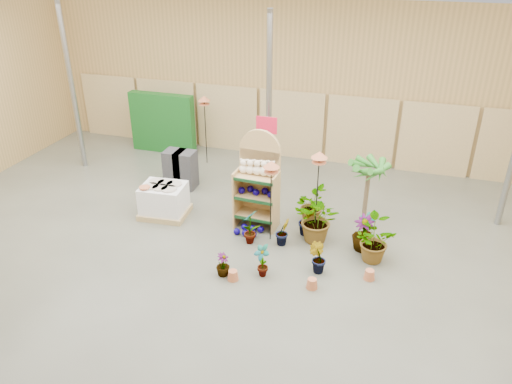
% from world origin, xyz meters
% --- Properties ---
extents(room, '(15.20, 12.10, 4.70)m').
position_xyz_m(room, '(0.00, 0.91, 2.21)').
color(room, '#4E4F42').
rests_on(room, ground).
extents(display_shelf, '(0.97, 0.64, 2.24)m').
position_xyz_m(display_shelf, '(0.24, 1.90, 1.02)').
color(display_shelf, '#AB8650').
rests_on(display_shelf, ground).
extents(teddy_bears, '(0.83, 0.23, 0.36)m').
position_xyz_m(teddy_bears, '(0.27, 1.79, 1.42)').
color(teddy_bears, '#F9E4C4').
rests_on(teddy_bears, display_shelf).
extents(gazing_balls_shelf, '(0.82, 0.28, 0.16)m').
position_xyz_m(gazing_balls_shelf, '(0.24, 1.76, 0.88)').
color(gazing_balls_shelf, '#09015B').
rests_on(gazing_balls_shelf, display_shelf).
extents(gazing_balls_floor, '(0.63, 0.39, 0.15)m').
position_xyz_m(gazing_balls_floor, '(0.17, 1.38, 0.07)').
color(gazing_balls_floor, '#09015B').
rests_on(gazing_balls_floor, ground).
extents(pallet_stack, '(1.15, 0.98, 0.80)m').
position_xyz_m(pallet_stack, '(-1.99, 1.60, 0.39)').
color(pallet_stack, tan).
rests_on(pallet_stack, ground).
extents(charcoal_planters, '(0.80, 0.50, 1.00)m').
position_xyz_m(charcoal_planters, '(-2.26, 3.09, 0.50)').
color(charcoal_planters, '#272729').
rests_on(charcoal_planters, ground).
extents(trellis_stock, '(2.00, 0.30, 1.80)m').
position_xyz_m(trellis_stock, '(-3.80, 5.20, 0.90)').
color(trellis_stock, '#125017').
rests_on(trellis_stock, ground).
extents(offer_sign, '(0.50, 0.08, 2.20)m').
position_xyz_m(offer_sign, '(0.10, 2.98, 1.57)').
color(offer_sign, gray).
rests_on(offer_sign, ground).
extents(bird_table_front, '(0.34, 0.34, 1.86)m').
position_xyz_m(bird_table_front, '(0.69, 1.30, 1.73)').
color(bird_table_front, black).
rests_on(bird_table_front, ground).
extents(bird_table_right, '(0.34, 0.34, 2.00)m').
position_xyz_m(bird_table_right, '(1.58, 1.75, 1.86)').
color(bird_table_right, black).
rests_on(bird_table_right, ground).
extents(bird_table_back, '(0.34, 0.34, 2.01)m').
position_xyz_m(bird_table_back, '(-2.21, 4.74, 1.86)').
color(bird_table_back, black).
rests_on(bird_table_back, ground).
extents(palm, '(0.70, 0.70, 1.68)m').
position_xyz_m(palm, '(2.55, 2.57, 1.43)').
color(palm, brown).
rests_on(palm, ground).
extents(potted_plant_0, '(0.40, 0.50, 0.82)m').
position_xyz_m(potted_plant_0, '(0.31, 1.05, 0.41)').
color(potted_plant_0, '#2E7824').
rests_on(potted_plant_0, ground).
extents(potted_plant_1, '(0.38, 0.41, 0.61)m').
position_xyz_m(potted_plant_1, '(0.99, 1.20, 0.30)').
color(potted_plant_1, '#2E7824').
rests_on(potted_plant_1, ground).
extents(potted_plant_2, '(1.01, 0.90, 1.05)m').
position_xyz_m(potted_plant_2, '(1.67, 1.55, 0.53)').
color(potted_plant_2, '#2E7824').
rests_on(potted_plant_2, ground).
extents(potted_plant_3, '(0.63, 0.63, 0.80)m').
position_xyz_m(potted_plant_3, '(2.64, 1.49, 0.40)').
color(potted_plant_3, '#2E7824').
rests_on(potted_plant_3, ground).
extents(potted_plant_4, '(0.35, 0.24, 0.66)m').
position_xyz_m(potted_plant_4, '(2.68, 1.88, 0.33)').
color(potted_plant_4, '#2E7824').
rests_on(potted_plant_4, ground).
extents(potted_plant_5, '(0.46, 0.41, 0.68)m').
position_xyz_m(potted_plant_5, '(1.40, 1.74, 0.34)').
color(potted_plant_5, '#2E7824').
rests_on(potted_plant_5, ground).
extents(potted_plant_6, '(0.81, 0.88, 0.84)m').
position_xyz_m(potted_plant_6, '(1.35, 2.34, 0.42)').
color(potted_plant_6, '#2E7824').
rests_on(potted_plant_6, ground).
extents(potted_plant_7, '(0.30, 0.30, 0.48)m').
position_xyz_m(potted_plant_7, '(0.17, -0.22, 0.24)').
color(potted_plant_7, '#2E7824').
rests_on(potted_plant_7, ground).
extents(potted_plant_8, '(0.44, 0.41, 0.69)m').
position_xyz_m(potted_plant_8, '(0.89, -0.00, 0.34)').
color(potted_plant_8, '#2E7824').
rests_on(potted_plant_8, ground).
extents(potted_plant_9, '(0.42, 0.38, 0.63)m').
position_xyz_m(potted_plant_9, '(1.88, 0.44, 0.31)').
color(potted_plant_9, '#2E7824').
rests_on(potted_plant_9, ground).
extents(potted_plant_10, '(1.10, 1.09, 0.92)m').
position_xyz_m(potted_plant_10, '(2.84, 1.16, 0.46)').
color(potted_plant_10, '#2E7824').
rests_on(potted_plant_10, ground).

